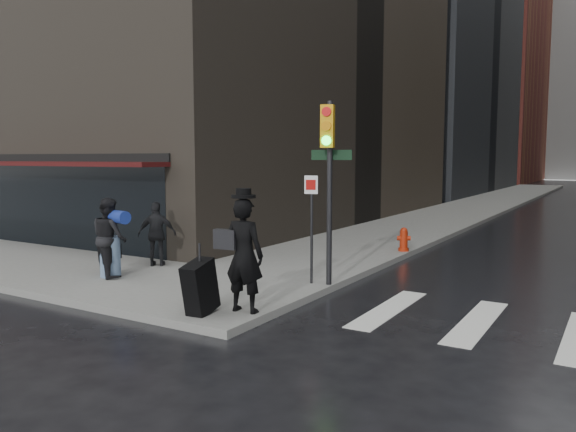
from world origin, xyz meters
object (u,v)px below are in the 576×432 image
(man_jeans, at_px, (110,237))
(traffic_light, at_px, (327,167))
(man_greycoat, at_px, (157,234))
(fire_hydrant, at_px, (404,241))
(man_overcoat, at_px, (235,260))

(man_jeans, height_order, traffic_light, traffic_light)
(man_greycoat, height_order, fire_hydrant, man_greycoat)
(traffic_light, bearing_deg, fire_hydrant, 77.75)
(man_overcoat, height_order, traffic_light, traffic_light)
(man_jeans, relative_size, fire_hydrant, 2.61)
(man_greycoat, height_order, traffic_light, traffic_light)
(fire_hydrant, bearing_deg, man_greycoat, -130.38)
(man_jeans, distance_m, traffic_light, 5.12)
(man_greycoat, xyz_separation_m, fire_hydrant, (4.48, 5.27, -0.49))
(fire_hydrant, bearing_deg, man_jeans, -123.46)
(man_overcoat, relative_size, fire_hydrant, 3.20)
(man_overcoat, distance_m, fire_hydrant, 7.71)
(fire_hydrant, bearing_deg, man_overcoat, -92.35)
(man_greycoat, distance_m, fire_hydrant, 6.93)
(man_overcoat, relative_size, traffic_light, 0.57)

